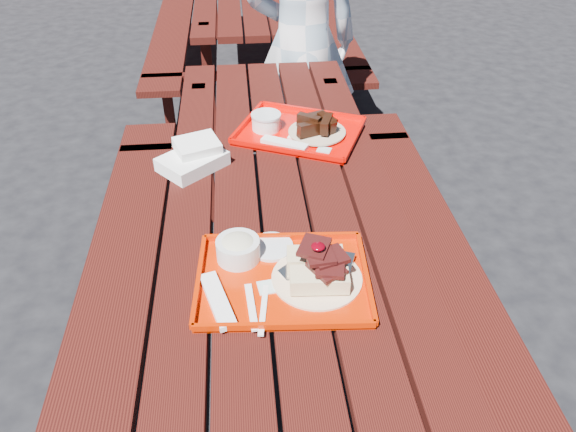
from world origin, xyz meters
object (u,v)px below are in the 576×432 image
object	(u,v)px
picnic_table_near	(284,251)
person	(302,44)
far_tray	(297,130)
near_tray	(282,268)
picnic_table_far	(250,7)

from	to	relation	value
picnic_table_near	person	world-z (taller)	person
far_tray	near_tray	bearing A→B (deg)	-98.97
far_tray	picnic_table_far	bearing A→B (deg)	92.28
person	picnic_table_near	bearing A→B (deg)	77.50
picnic_table_near	picnic_table_far	bearing A→B (deg)	90.00
picnic_table_near	near_tray	bearing A→B (deg)	-95.53
picnic_table_far	near_tray	distance (m)	3.14
picnic_table_far	far_tray	distance (m)	2.35
near_tray	person	world-z (taller)	person
picnic_table_far	far_tray	bearing A→B (deg)	-87.72
picnic_table_far	near_tray	xyz separation A→B (m)	(-0.03, -3.13, 0.22)
near_tray	far_tray	world-z (taller)	near_tray
near_tray	far_tray	xyz separation A→B (m)	(0.13, 0.79, -0.01)
near_tray	picnic_table_near	bearing A→B (deg)	84.47
far_tray	person	size ratio (longest dim) A/B	0.34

